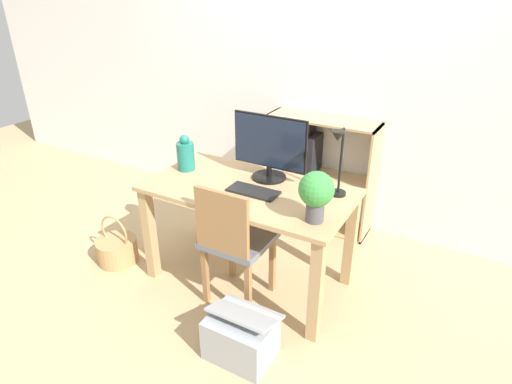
{
  "coord_description": "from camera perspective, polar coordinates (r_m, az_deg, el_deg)",
  "views": [
    {
      "loc": [
        1.28,
        -2.16,
        1.94
      ],
      "look_at": [
        0.0,
        0.1,
        0.66
      ],
      "focal_mm": 30.0,
      "sensor_mm": 36.0,
      "label": 1
    }
  ],
  "objects": [
    {
      "name": "ground_plane",
      "position": [
        3.18,
        -0.91,
        -11.39
      ],
      "size": [
        10.0,
        10.0,
        0.0
      ],
      "primitive_type": "plane",
      "color": "tan"
    },
    {
      "name": "potted_plant",
      "position": [
        2.35,
        8.03,
        -0.04
      ],
      "size": [
        0.2,
        0.2,
        0.3
      ],
      "color": "#4C4C51",
      "rests_on": "desk"
    },
    {
      "name": "desk",
      "position": [
        2.85,
        -0.99,
        -1.8
      ],
      "size": [
        1.36,
        0.73,
        0.73
      ],
      "color": "tan",
      "rests_on": "ground_plane"
    },
    {
      "name": "desk_lamp",
      "position": [
        2.6,
        10.93,
        4.6
      ],
      "size": [
        0.1,
        0.19,
        0.45
      ],
      "color": "black",
      "rests_on": "desk"
    },
    {
      "name": "keyboard",
      "position": [
        2.73,
        -0.37,
        0.1
      ],
      "size": [
        0.33,
        0.15,
        0.02
      ],
      "color": "black",
      "rests_on": "desk"
    },
    {
      "name": "basket",
      "position": [
        3.47,
        -18.03,
        -7.27
      ],
      "size": [
        0.31,
        0.31,
        0.39
      ],
      "color": "tan",
      "rests_on": "ground_plane"
    },
    {
      "name": "vase",
      "position": [
        3.07,
        -9.36,
        4.92
      ],
      "size": [
        0.12,
        0.12,
        0.26
      ],
      "color": "#1E7266",
      "rests_on": "desk"
    },
    {
      "name": "bookshelf",
      "position": [
        3.71,
        5.98,
        2.81
      ],
      "size": [
        0.91,
        0.28,
        0.96
      ],
      "color": "tan",
      "rests_on": "ground_plane"
    },
    {
      "name": "wall_back",
      "position": [
        3.61,
        8.57,
        15.75
      ],
      "size": [
        8.0,
        0.05,
        2.6
      ],
      "color": "white",
      "rests_on": "ground_plane"
    },
    {
      "name": "storage_box",
      "position": [
        2.56,
        -2.01,
        -18.64
      ],
      "size": [
        0.37,
        0.33,
        0.32
      ],
      "color": "#999EA3",
      "rests_on": "ground_plane"
    },
    {
      "name": "monitor",
      "position": [
        2.85,
        1.83,
        6.22
      ],
      "size": [
        0.53,
        0.23,
        0.44
      ],
      "color": "black",
      "rests_on": "desk"
    },
    {
      "name": "chair",
      "position": [
        2.7,
        -2.99,
        -6.37
      ],
      "size": [
        0.4,
        0.4,
        0.87
      ],
      "rotation": [
        0.0,
        0.0,
        0.05
      ],
      "color": "slate",
      "rests_on": "ground_plane"
    }
  ]
}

